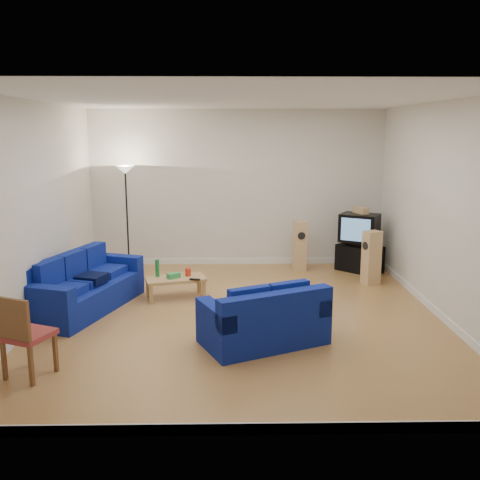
{
  "coord_description": "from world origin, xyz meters",
  "views": [
    {
      "loc": [
        -0.15,
        -7.73,
        2.78
      ],
      "look_at": [
        0.0,
        0.4,
        1.1
      ],
      "focal_mm": 40.0,
      "sensor_mm": 36.0,
      "label": 1
    }
  ],
  "objects_px": {
    "tv_stand": "(360,258)",
    "television": "(359,228)",
    "coffee_table": "(176,281)",
    "sofa_loveseat": "(265,323)",
    "sofa_three_seat": "(81,290)"
  },
  "relations": [
    {
      "from": "tv_stand",
      "to": "television",
      "type": "height_order",
      "value": "television"
    },
    {
      "from": "coffee_table",
      "to": "television",
      "type": "bearing_deg",
      "value": 25.37
    },
    {
      "from": "sofa_loveseat",
      "to": "television",
      "type": "xyz_separation_m",
      "value": [
        2.09,
        3.65,
        0.6
      ]
    },
    {
      "from": "sofa_three_seat",
      "to": "sofa_loveseat",
      "type": "height_order",
      "value": "sofa_three_seat"
    },
    {
      "from": "coffee_table",
      "to": "tv_stand",
      "type": "xyz_separation_m",
      "value": [
        3.51,
        1.68,
        -0.04
      ]
    },
    {
      "from": "tv_stand",
      "to": "television",
      "type": "bearing_deg",
      "value": -91.75
    },
    {
      "from": "coffee_table",
      "to": "tv_stand",
      "type": "distance_m",
      "value": 3.89
    },
    {
      "from": "sofa_loveseat",
      "to": "tv_stand",
      "type": "xyz_separation_m",
      "value": [
        2.13,
        3.69,
        -0.04
      ]
    },
    {
      "from": "coffee_table",
      "to": "sofa_loveseat",
      "type": "bearing_deg",
      "value": -55.59
    },
    {
      "from": "sofa_loveseat",
      "to": "tv_stand",
      "type": "distance_m",
      "value": 4.26
    },
    {
      "from": "tv_stand",
      "to": "television",
      "type": "distance_m",
      "value": 0.63
    },
    {
      "from": "coffee_table",
      "to": "tv_stand",
      "type": "relative_size",
      "value": 1.25
    },
    {
      "from": "tv_stand",
      "to": "television",
      "type": "relative_size",
      "value": 0.98
    },
    {
      "from": "sofa_three_seat",
      "to": "television",
      "type": "bearing_deg",
      "value": 132.37
    },
    {
      "from": "television",
      "to": "tv_stand",
      "type": "bearing_deg",
      "value": 73.62
    }
  ]
}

